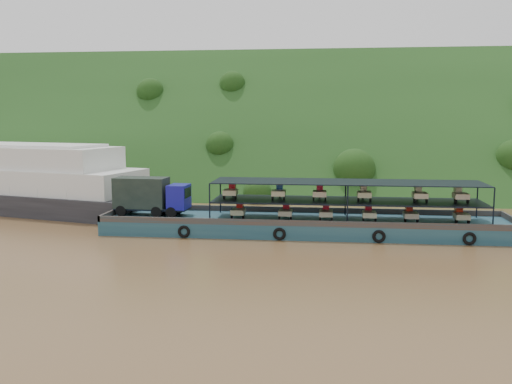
# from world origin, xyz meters

# --- Properties ---
(ground) EXTENTS (160.00, 160.00, 0.00)m
(ground) POSITION_xyz_m (0.00, 0.00, 0.00)
(ground) COLOR brown
(ground) RESTS_ON ground
(hillside) EXTENTS (140.00, 39.60, 39.60)m
(hillside) POSITION_xyz_m (0.00, 36.00, 0.00)
(hillside) COLOR #193914
(hillside) RESTS_ON ground
(cargo_barge) EXTENTS (35.00, 7.18, 4.62)m
(cargo_barge) POSITION_xyz_m (1.41, 0.71, 1.15)
(cargo_barge) COLOR #163C4E
(cargo_barge) RESTS_ON ground
(passenger_ferry) EXTENTS (36.50, 17.44, 7.17)m
(passenger_ferry) POSITION_xyz_m (-29.83, 9.97, 3.11)
(passenger_ferry) COLOR black
(passenger_ferry) RESTS_ON ground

